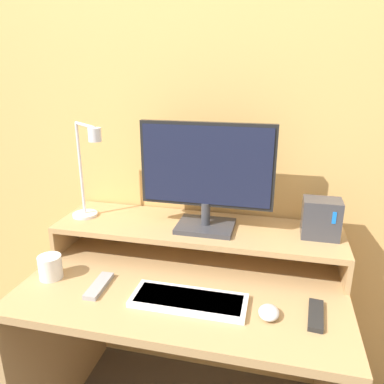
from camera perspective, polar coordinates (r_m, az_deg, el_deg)
name	(u,v)px	position (r m, az deg, el deg)	size (l,w,h in m)	color
wall_back	(208,120)	(1.59, 2.41, 10.84)	(6.00, 0.05, 2.50)	#E5AD60
desk	(186,327)	(1.54, -0.91, -19.83)	(1.14, 0.69, 0.72)	tan
monitor_shelf	(197,230)	(1.52, 0.76, -5.84)	(1.14, 0.32, 0.13)	tan
monitor	(206,174)	(1.41, 2.18, 2.73)	(0.51, 0.18, 0.42)	#38383D
desk_lamp	(87,174)	(1.55, -15.64, 2.62)	(0.21, 0.18, 0.40)	silver
router_dock	(321,218)	(1.47, 19.07, -3.82)	(0.14, 0.10, 0.15)	#3D3D42
keyboard	(189,300)	(1.28, -0.50, -16.16)	(0.38, 0.14, 0.02)	white
mouse	(269,312)	(1.24, 11.63, -17.53)	(0.06, 0.08, 0.03)	silver
remote_control	(99,286)	(1.40, -13.99, -13.69)	(0.05, 0.16, 0.02)	#99999E
remote_secondary	(316,315)	(1.28, 18.34, -17.37)	(0.06, 0.16, 0.02)	black
mug	(50,267)	(1.49, -20.78, -10.64)	(0.08, 0.08, 0.09)	white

